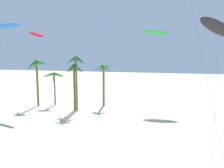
{
  "coord_description": "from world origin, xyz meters",
  "views": [
    {
      "loc": [
        7.25,
        2.45,
        9.67
      ],
      "look_at": [
        1.27,
        20.0,
        7.41
      ],
      "focal_mm": 32.52,
      "sensor_mm": 36.0,
      "label": 1
    }
  ],
  "objects_px": {
    "palm_tree_0": "(37,68)",
    "flying_kite_5": "(219,28)",
    "palm_tree_1": "(54,77)",
    "flying_kite_4": "(4,27)",
    "flying_kite_10": "(37,34)",
    "palm_tree_2": "(74,72)",
    "palm_tree_3": "(76,66)",
    "palm_tree_4": "(103,72)",
    "flying_kite_8": "(156,33)"
  },
  "relations": [
    {
      "from": "palm_tree_3",
      "to": "flying_kite_5",
      "type": "bearing_deg",
      "value": -27.88
    },
    {
      "from": "palm_tree_0",
      "to": "palm_tree_3",
      "type": "xyz_separation_m",
      "value": [
        9.53,
        -0.74,
        0.65
      ]
    },
    {
      "from": "flying_kite_5",
      "to": "flying_kite_8",
      "type": "height_order",
      "value": "flying_kite_8"
    },
    {
      "from": "palm_tree_2",
      "to": "flying_kite_10",
      "type": "relative_size",
      "value": 0.57
    },
    {
      "from": "palm_tree_0",
      "to": "flying_kite_5",
      "type": "height_order",
      "value": "flying_kite_5"
    },
    {
      "from": "flying_kite_8",
      "to": "flying_kite_10",
      "type": "height_order",
      "value": "flying_kite_8"
    },
    {
      "from": "palm_tree_4",
      "to": "palm_tree_3",
      "type": "bearing_deg",
      "value": -121.47
    },
    {
      "from": "palm_tree_1",
      "to": "flying_kite_4",
      "type": "height_order",
      "value": "flying_kite_4"
    },
    {
      "from": "flying_kite_5",
      "to": "flying_kite_10",
      "type": "distance_m",
      "value": 32.06
    },
    {
      "from": "palm_tree_2",
      "to": "flying_kite_10",
      "type": "distance_m",
      "value": 10.63
    },
    {
      "from": "flying_kite_10",
      "to": "palm_tree_2",
      "type": "bearing_deg",
      "value": 2.61
    },
    {
      "from": "palm_tree_1",
      "to": "palm_tree_2",
      "type": "bearing_deg",
      "value": -23.69
    },
    {
      "from": "palm_tree_4",
      "to": "palm_tree_0",
      "type": "bearing_deg",
      "value": -160.06
    },
    {
      "from": "flying_kite_4",
      "to": "palm_tree_1",
      "type": "bearing_deg",
      "value": 87.96
    },
    {
      "from": "palm_tree_2",
      "to": "flying_kite_5",
      "type": "distance_m",
      "value": 25.56
    },
    {
      "from": "palm_tree_2",
      "to": "flying_kite_5",
      "type": "xyz_separation_m",
      "value": [
        22.2,
        -11.49,
        5.35
      ]
    },
    {
      "from": "palm_tree_0",
      "to": "flying_kite_5",
      "type": "bearing_deg",
      "value": -21.37
    },
    {
      "from": "flying_kite_4",
      "to": "flying_kite_5",
      "type": "distance_m",
      "value": 29.11
    },
    {
      "from": "palm_tree_4",
      "to": "flying_kite_5",
      "type": "relative_size",
      "value": 0.64
    },
    {
      "from": "flying_kite_4",
      "to": "flying_kite_5",
      "type": "bearing_deg",
      "value": -4.65
    },
    {
      "from": "palm_tree_2",
      "to": "palm_tree_4",
      "type": "distance_m",
      "value": 6.58
    },
    {
      "from": "palm_tree_3",
      "to": "flying_kite_8",
      "type": "height_order",
      "value": "flying_kite_8"
    },
    {
      "from": "palm_tree_3",
      "to": "palm_tree_4",
      "type": "relative_size",
      "value": 1.19
    },
    {
      "from": "palm_tree_3",
      "to": "flying_kite_5",
      "type": "distance_m",
      "value": 24.94
    },
    {
      "from": "palm_tree_4",
      "to": "palm_tree_2",
      "type": "bearing_deg",
      "value": -124.81
    },
    {
      "from": "palm_tree_3",
      "to": "flying_kite_5",
      "type": "height_order",
      "value": "flying_kite_5"
    },
    {
      "from": "flying_kite_5",
      "to": "palm_tree_0",
      "type": "bearing_deg",
      "value": 158.63
    },
    {
      "from": "palm_tree_2",
      "to": "palm_tree_3",
      "type": "height_order",
      "value": "palm_tree_3"
    },
    {
      "from": "palm_tree_4",
      "to": "flying_kite_4",
      "type": "xyz_separation_m",
      "value": [
        -10.5,
        -14.54,
        7.57
      ]
    },
    {
      "from": "palm_tree_4",
      "to": "flying_kite_5",
      "type": "distance_m",
      "value": 25.63
    },
    {
      "from": "palm_tree_0",
      "to": "palm_tree_1",
      "type": "distance_m",
      "value": 3.9
    },
    {
      "from": "palm_tree_0",
      "to": "flying_kite_8",
      "type": "distance_m",
      "value": 25.53
    },
    {
      "from": "palm_tree_4",
      "to": "flying_kite_8",
      "type": "bearing_deg",
      "value": 24.02
    },
    {
      "from": "flying_kite_4",
      "to": "flying_kite_5",
      "type": "relative_size",
      "value": 1.13
    },
    {
      "from": "palm_tree_2",
      "to": "palm_tree_3",
      "type": "xyz_separation_m",
      "value": [
        0.46,
        0.01,
        1.22
      ]
    },
    {
      "from": "palm_tree_0",
      "to": "palm_tree_4",
      "type": "xyz_separation_m",
      "value": [
        12.83,
        4.66,
        -0.84
      ]
    },
    {
      "from": "palm_tree_0",
      "to": "flying_kite_10",
      "type": "relative_size",
      "value": 0.62
    },
    {
      "from": "palm_tree_1",
      "to": "flying_kite_5",
      "type": "bearing_deg",
      "value": -26.57
    },
    {
      "from": "palm_tree_1",
      "to": "palm_tree_2",
      "type": "height_order",
      "value": "palm_tree_2"
    },
    {
      "from": "palm_tree_0",
      "to": "flying_kite_8",
      "type": "relative_size",
      "value": 0.6
    },
    {
      "from": "palm_tree_1",
      "to": "palm_tree_4",
      "type": "xyz_separation_m",
      "value": [
        10.08,
        2.63,
        1.04
      ]
    },
    {
      "from": "flying_kite_8",
      "to": "flying_kite_10",
      "type": "distance_m",
      "value": 23.74
    },
    {
      "from": "flying_kite_10",
      "to": "palm_tree_1",
      "type": "bearing_deg",
      "value": 64.53
    },
    {
      "from": "palm_tree_2",
      "to": "flying_kite_10",
      "type": "height_order",
      "value": "flying_kite_10"
    },
    {
      "from": "palm_tree_2",
      "to": "palm_tree_4",
      "type": "height_order",
      "value": "palm_tree_2"
    },
    {
      "from": "flying_kite_8",
      "to": "palm_tree_1",
      "type": "bearing_deg",
      "value": -160.59
    },
    {
      "from": "flying_kite_4",
      "to": "flying_kite_10",
      "type": "xyz_separation_m",
      "value": [
        -1.07,
        8.78,
        -0.1
      ]
    },
    {
      "from": "flying_kite_5",
      "to": "palm_tree_1",
      "type": "bearing_deg",
      "value": 153.43
    },
    {
      "from": "flying_kite_8",
      "to": "flying_kite_10",
      "type": "bearing_deg",
      "value": -154.65
    },
    {
      "from": "palm_tree_0",
      "to": "palm_tree_4",
      "type": "relative_size",
      "value": 1.1
    }
  ]
}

